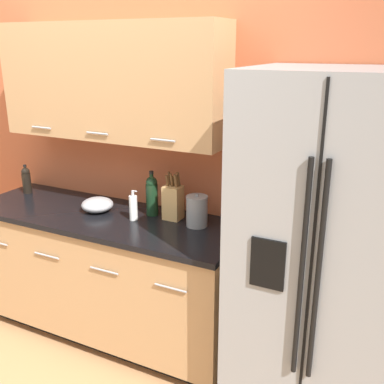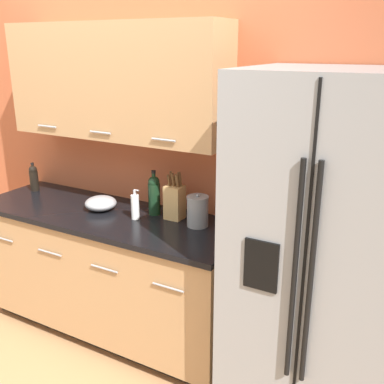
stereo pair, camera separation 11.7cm
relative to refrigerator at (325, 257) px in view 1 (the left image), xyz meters
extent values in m
cube|color=#BC5B38|center=(-1.45, 0.41, 0.36)|extent=(10.00, 0.05, 2.60)
cube|color=tan|center=(-1.44, 0.23, 0.81)|extent=(1.56, 0.32, 0.72)
cylinder|color=#99999E|center=(-1.91, 0.05, 0.51)|extent=(0.16, 0.01, 0.01)
cylinder|color=#99999E|center=(-1.44, 0.05, 0.51)|extent=(0.16, 0.01, 0.01)
cylinder|color=#99999E|center=(-0.98, 0.05, 0.51)|extent=(0.16, 0.01, 0.01)
cube|color=black|center=(-1.44, 0.11, -0.89)|extent=(1.84, 0.54, 0.09)
cube|color=tan|center=(-1.44, 0.07, -0.46)|extent=(1.88, 0.62, 0.78)
cube|color=black|center=(-1.44, 0.05, -0.05)|extent=(1.90, 0.64, 0.03)
cylinder|color=#99999E|center=(-1.67, -0.26, -0.24)|extent=(0.20, 0.01, 0.01)
cylinder|color=#99999E|center=(-1.22, -0.26, -0.24)|extent=(0.20, 0.01, 0.01)
cylinder|color=#99999E|center=(-0.77, -0.26, -0.24)|extent=(0.20, 0.01, 0.01)
cube|color=gray|center=(0.00, 0.00, 0.00)|extent=(0.85, 0.75, 1.88)
cube|color=black|center=(0.00, -0.38, 0.00)|extent=(0.01, 0.01, 1.84)
cylinder|color=black|center=(-0.03, -0.39, 0.09)|extent=(0.02, 0.02, 1.03)
cylinder|color=black|center=(0.04, -0.39, 0.09)|extent=(0.02, 0.02, 1.03)
cube|color=black|center=(-0.19, -0.38, 0.09)|extent=(0.16, 0.01, 0.24)
cube|color=tan|center=(-1.00, 0.20, 0.08)|extent=(0.11, 0.10, 0.22)
cylinder|color=brown|center=(-1.03, 0.22, 0.23)|extent=(0.02, 0.03, 0.09)
cylinder|color=brown|center=(-1.03, 0.19, 0.22)|extent=(0.02, 0.03, 0.07)
cylinder|color=brown|center=(-1.00, 0.22, 0.22)|extent=(0.02, 0.03, 0.07)
cylinder|color=brown|center=(-1.00, 0.19, 0.23)|extent=(0.01, 0.03, 0.09)
cylinder|color=brown|center=(-0.97, 0.22, 0.23)|extent=(0.02, 0.04, 0.09)
cylinder|color=brown|center=(-0.97, 0.19, 0.23)|extent=(0.02, 0.04, 0.09)
cylinder|color=black|center=(-1.15, 0.20, 0.07)|extent=(0.08, 0.08, 0.21)
sphere|color=black|center=(-1.15, 0.20, 0.19)|extent=(0.08, 0.08, 0.08)
cylinder|color=black|center=(-1.15, 0.20, 0.21)|extent=(0.03, 0.03, 0.07)
cylinder|color=black|center=(-1.15, 0.20, 0.26)|extent=(0.03, 0.03, 0.02)
cylinder|color=white|center=(-1.21, 0.07, 0.05)|extent=(0.05, 0.05, 0.16)
cylinder|color=#B2B2B5|center=(-1.21, 0.07, 0.14)|extent=(0.02, 0.02, 0.04)
cylinder|color=#B2B2B5|center=(-1.20, 0.07, 0.16)|extent=(0.03, 0.01, 0.01)
cylinder|color=black|center=(-2.24, 0.18, 0.04)|extent=(0.07, 0.07, 0.15)
sphere|color=black|center=(-2.24, 0.18, 0.13)|extent=(0.06, 0.06, 0.06)
cylinder|color=black|center=(-2.24, 0.18, 0.15)|extent=(0.02, 0.02, 0.05)
cylinder|color=black|center=(-2.24, 0.18, 0.18)|extent=(0.02, 0.02, 0.01)
cylinder|color=gray|center=(-0.81, 0.16, 0.06)|extent=(0.13, 0.13, 0.18)
cylinder|color=gray|center=(-0.81, 0.16, 0.15)|extent=(0.14, 0.14, 0.01)
sphere|color=gray|center=(-0.81, 0.16, 0.16)|extent=(0.02, 0.02, 0.02)
ellipsoid|color=#A3A3A5|center=(-1.52, 0.09, 0.01)|extent=(0.21, 0.21, 0.09)
camera|label=1|loc=(0.31, -2.16, 1.03)|focal=42.00mm
camera|label=2|loc=(0.42, -2.11, 1.03)|focal=42.00mm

